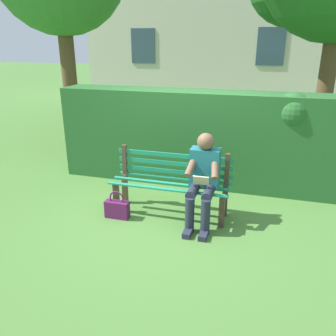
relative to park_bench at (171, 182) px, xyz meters
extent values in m
plane|color=#477533|center=(0.00, 0.07, -0.46)|extent=(60.00, 60.00, 0.00)
cube|color=#4C3828|center=(-0.74, 0.23, -0.23)|extent=(0.07, 0.07, 0.45)
cube|color=#4C3828|center=(0.74, 0.23, -0.23)|extent=(0.07, 0.07, 0.45)
cube|color=#4C3828|center=(-0.74, -0.08, -0.23)|extent=(0.07, 0.07, 0.45)
cube|color=#4C3828|center=(0.74, -0.08, -0.23)|extent=(0.07, 0.07, 0.45)
cube|color=#1E8460|center=(0.00, -0.13, 0.01)|extent=(1.64, 0.06, 0.02)
cube|color=#1E8460|center=(0.00, 0.07, 0.01)|extent=(1.64, 0.06, 0.02)
cube|color=#1E8460|center=(0.00, 0.28, 0.01)|extent=(1.64, 0.06, 0.02)
cube|color=#4C3828|center=(-0.74, -0.12, 0.23)|extent=(0.06, 0.06, 0.42)
cube|color=#4C3828|center=(0.74, -0.12, 0.23)|extent=(0.06, 0.06, 0.42)
cube|color=#1E8460|center=(0.00, -0.12, 0.11)|extent=(1.64, 0.02, 0.06)
cube|color=#1E8460|center=(0.00, -0.12, 0.23)|extent=(1.64, 0.02, 0.06)
cube|color=#1E8460|center=(0.00, -0.12, 0.35)|extent=(1.64, 0.02, 0.06)
cube|color=#1E6672|center=(-0.47, 0.05, 0.28)|extent=(0.38, 0.22, 0.52)
sphere|color=brown|center=(-0.47, 0.07, 0.63)|extent=(0.22, 0.22, 0.22)
cylinder|color=#232838|center=(-0.57, 0.26, 0.04)|extent=(0.13, 0.42, 0.13)
cylinder|color=#232838|center=(-0.37, 0.26, 0.04)|extent=(0.13, 0.42, 0.13)
cylinder|color=#232838|center=(-0.57, 0.47, -0.22)|extent=(0.12, 0.12, 0.47)
cylinder|color=#232838|center=(-0.37, 0.47, -0.22)|extent=(0.12, 0.12, 0.47)
cube|color=#232838|center=(-0.57, 0.55, -0.42)|extent=(0.10, 0.24, 0.07)
cube|color=#232838|center=(-0.37, 0.55, -0.42)|extent=(0.10, 0.24, 0.07)
cylinder|color=brown|center=(-0.62, 0.19, 0.34)|extent=(0.14, 0.32, 0.26)
cylinder|color=brown|center=(-0.32, 0.19, 0.34)|extent=(0.14, 0.32, 0.26)
cube|color=beige|center=(-0.47, 0.31, 0.20)|extent=(0.20, 0.07, 0.13)
cube|color=#265B28|center=(-0.14, -1.19, 0.32)|extent=(4.67, 0.62, 1.54)
sphere|color=#265B28|center=(-1.55, -1.10, 0.86)|extent=(0.55, 0.55, 0.55)
sphere|color=#265B28|center=(1.02, -1.26, 0.78)|extent=(0.49, 0.49, 0.49)
cylinder|color=brown|center=(-2.19, -2.88, 0.98)|extent=(0.31, 0.31, 2.88)
cube|color=#334756|center=(-1.10, -8.25, 1.65)|extent=(0.90, 0.04, 1.20)
cube|color=#334756|center=(3.37, -8.25, 1.65)|extent=(0.90, 0.04, 1.20)
cube|color=#59194C|center=(0.67, 0.38, -0.34)|extent=(0.33, 0.13, 0.24)
torus|color=#59194C|center=(0.67, 0.38, -0.17)|extent=(0.21, 0.02, 0.21)
cylinder|color=brown|center=(3.37, -3.13, 1.06)|extent=(0.34, 0.34, 3.02)
camera|label=1|loc=(-1.17, 4.24, 1.83)|focal=36.86mm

